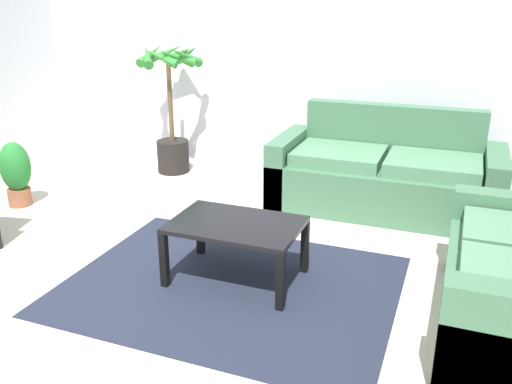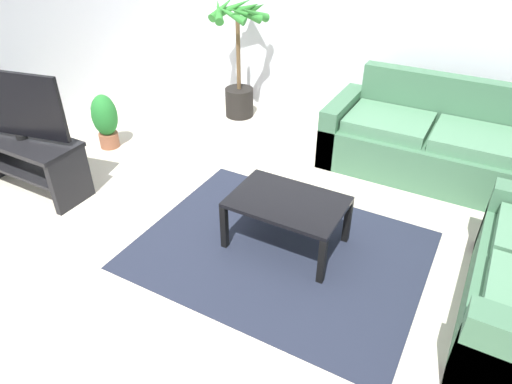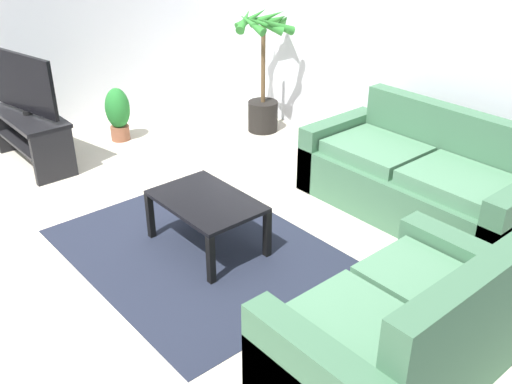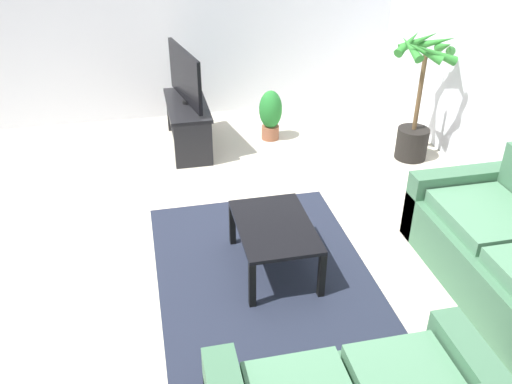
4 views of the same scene
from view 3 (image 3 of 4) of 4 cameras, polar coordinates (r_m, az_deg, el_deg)
ground_plane at (r=4.74m, az=-13.44°, el=-5.33°), size 6.60×6.60×0.00m
wall_back at (r=6.05m, az=11.73°, el=15.92°), size 6.00×0.06×2.70m
couch_main at (r=5.17m, az=15.80°, el=1.07°), size 2.01×0.90×0.90m
couch_loveseat at (r=3.45m, az=14.09°, el=-13.61°), size 0.90×1.53×0.90m
tv_stand at (r=6.32m, az=-21.38°, el=5.57°), size 1.10×0.45×0.54m
tv at (r=6.16m, az=-22.18°, el=10.02°), size 1.02×0.25×0.62m
coffee_table at (r=4.46m, az=-4.96°, el=-1.37°), size 0.87×0.59×0.42m
area_rug at (r=4.60m, az=-5.79°, el=-5.72°), size 2.20×1.70×0.01m
potted_palm at (r=6.68m, az=0.77°, el=11.43°), size 0.68×0.68×1.40m
potted_plant_small at (r=6.68m, az=-13.54°, el=7.67°), size 0.27×0.27×0.61m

